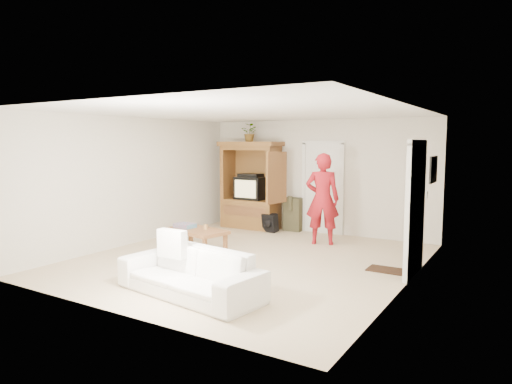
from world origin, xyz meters
TOP-DOWN VIEW (x-y plane):
  - floor at (0.00, 0.00)m, footprint 6.00×6.00m
  - ceiling at (0.00, 0.00)m, footprint 6.00×6.00m
  - wall_back at (0.00, 3.00)m, footprint 5.50×0.00m
  - wall_front at (0.00, -3.00)m, footprint 5.50×0.00m
  - wall_left at (-2.75, 0.00)m, footprint 0.00×6.00m
  - wall_right at (2.75, 0.00)m, footprint 0.00×6.00m
  - armoire at (-1.58, 2.66)m, footprint 1.82×1.14m
  - door_back at (0.15, 2.97)m, footprint 0.85×0.05m
  - doorway_right at (2.73, 0.60)m, footprint 0.05×0.90m
  - framed_picture at (2.73, 1.90)m, footprint 0.03×0.60m
  - doormat at (2.30, 0.60)m, footprint 0.60×0.40m
  - plant at (-1.60, 2.63)m, footprint 0.39×0.34m
  - man at (0.61, 1.88)m, footprint 0.80×0.66m
  - sofa at (0.32, -2.00)m, footprint 2.25×1.13m
  - coffee_table at (-1.14, -0.00)m, footprint 1.30×0.89m
  - towel at (-1.44, -0.00)m, footprint 0.40×0.31m
  - candle at (-0.98, 0.05)m, footprint 0.08×0.08m
  - backpack_black at (-0.91, 2.41)m, footprint 0.37×0.25m
  - backpack_olive at (-0.53, 2.85)m, footprint 0.43×0.33m

SIDE VIEW (x-z plane):
  - floor at x=0.00m, z-range 0.00..0.00m
  - doormat at x=2.30m, z-range 0.00..0.02m
  - backpack_black at x=-0.91m, z-range 0.00..0.42m
  - sofa at x=0.32m, z-range 0.00..0.63m
  - coffee_table at x=-1.14m, z-range 0.16..0.61m
  - backpack_olive at x=-0.53m, z-range 0.00..0.78m
  - towel at x=-1.44m, z-range 0.44..0.52m
  - candle at x=-0.98m, z-range 0.44..0.54m
  - armoire at x=-1.58m, z-range -0.14..1.96m
  - man at x=0.61m, z-range 0.00..1.87m
  - door_back at x=0.15m, z-range 0.00..2.04m
  - doorway_right at x=2.73m, z-range 0.00..2.04m
  - wall_back at x=0.00m, z-range -1.45..4.05m
  - wall_front at x=0.00m, z-range -1.45..4.05m
  - wall_left at x=-2.75m, z-range -1.70..4.30m
  - wall_right at x=2.75m, z-range -1.70..4.30m
  - framed_picture at x=2.73m, z-range 1.36..1.84m
  - plant at x=-1.60m, z-range 2.10..2.53m
  - ceiling at x=0.00m, z-range 2.60..2.60m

